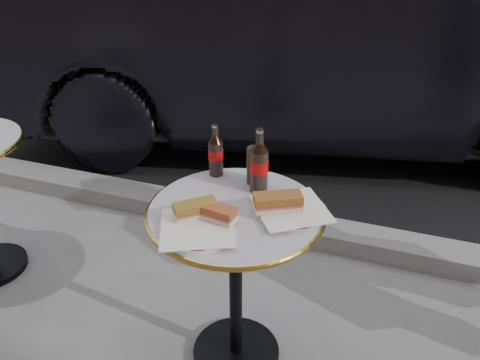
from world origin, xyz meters
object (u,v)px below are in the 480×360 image
(cola_bottle_left, at_px, (216,150))
(cola_glass, at_px, (256,165))
(plate_right, at_px, (291,211))
(plate_left, at_px, (197,230))
(parked_car, at_px, (320,40))
(bistro_table, at_px, (236,289))
(cola_bottle_right, at_px, (259,161))

(cola_bottle_left, bearing_deg, cola_glass, -3.47)
(plate_right, bearing_deg, plate_left, -141.42)
(plate_right, distance_m, parked_car, 2.31)
(plate_right, distance_m, cola_glass, 0.25)
(cola_glass, bearing_deg, bistro_table, -92.69)
(bistro_table, xyz_separation_m, parked_car, (-0.15, 2.32, 0.43))
(bistro_table, distance_m, plate_left, 0.41)
(bistro_table, bearing_deg, cola_bottle_right, 74.86)
(cola_bottle_left, xyz_separation_m, parked_car, (0.01, 2.11, -0.04))
(plate_left, distance_m, cola_glass, 0.38)
(bistro_table, relative_size, plate_right, 3.00)
(plate_left, bearing_deg, plate_right, 38.58)
(bistro_table, relative_size, cola_bottle_left, 3.49)
(plate_right, relative_size, cola_bottle_left, 1.16)
(bistro_table, height_order, parked_car, parked_car)
(bistro_table, xyz_separation_m, cola_bottle_right, (0.04, 0.15, 0.49))
(plate_left, bearing_deg, cola_glass, 77.77)
(plate_right, relative_size, parked_car, 0.05)
(cola_bottle_right, bearing_deg, cola_glass, 118.97)
(plate_right, xyz_separation_m, parked_car, (-0.33, 2.28, 0.06))
(cola_bottle_right, bearing_deg, cola_bottle_left, 161.61)
(cola_bottle_right, height_order, cola_glass, cola_bottle_right)
(cola_bottle_left, bearing_deg, parked_car, 89.82)
(cola_bottle_left, distance_m, cola_glass, 0.17)
(plate_right, bearing_deg, cola_bottle_right, 144.58)
(parked_car, bearing_deg, bistro_table, 170.40)
(cola_bottle_left, xyz_separation_m, cola_bottle_right, (0.19, -0.06, 0.02))
(cola_bottle_left, bearing_deg, bistro_table, -53.82)
(cola_bottle_right, bearing_deg, bistro_table, -105.14)
(plate_left, xyz_separation_m, parked_car, (-0.08, 2.49, 0.06))
(cola_bottle_left, relative_size, parked_car, 0.04)
(cola_glass, height_order, parked_car, parked_car)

